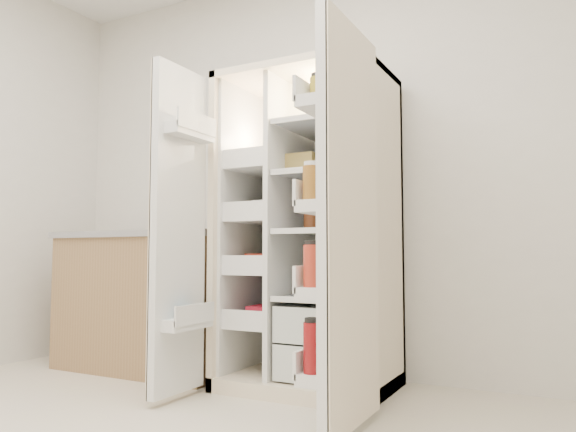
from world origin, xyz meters
The scene contains 5 objects.
wall_back centered at (0.00, 2.00, 1.35)m, with size 4.00×0.02×2.70m, color silver.
refrigerator centered at (0.15, 1.65, 0.75)m, with size 0.92×0.70×1.80m.
freezer_door centered at (-0.36, 1.05, 0.89)m, with size 0.15×0.40×1.72m.
fridge_door centered at (0.62, 0.96, 0.87)m, with size 0.17×0.58×1.72m.
kitchen_counter centered at (-1.01, 1.59, 0.45)m, with size 1.25×0.66×0.90m.
Camera 1 is at (1.49, -1.23, 0.76)m, focal length 34.00 mm.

